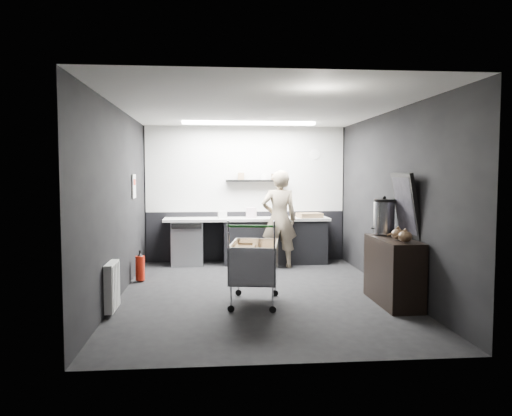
{
  "coord_description": "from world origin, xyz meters",
  "views": [
    {
      "loc": [
        -0.69,
        -7.22,
        1.77
      ],
      "look_at": [
        -0.0,
        0.4,
        1.23
      ],
      "focal_mm": 35.0,
      "sensor_mm": 36.0,
      "label": 1
    }
  ],
  "objects": [
    {
      "name": "person",
      "position": [
        0.57,
        1.97,
        0.91
      ],
      "size": [
        0.68,
        0.46,
        1.82
      ],
      "primitive_type": "imported",
      "rotation": [
        0.0,
        0.0,
        3.18
      ],
      "color": "#BCB095",
      "rests_on": "floor"
    },
    {
      "name": "pink_tub",
      "position": [
        0.09,
        2.42,
        1.0
      ],
      "size": [
        0.2,
        0.2,
        0.2
      ],
      "primitive_type": "cylinder",
      "color": "silver",
      "rests_on": "prep_counter"
    },
    {
      "name": "fire_extinguisher",
      "position": [
        -1.85,
        0.95,
        0.24
      ],
      "size": [
        0.15,
        0.15,
        0.49
      ],
      "color": "red",
      "rests_on": "floor"
    },
    {
      "name": "wall_clock",
      "position": [
        1.4,
        2.72,
        2.15
      ],
      "size": [
        0.2,
        0.03,
        0.2
      ],
      "primitive_type": "cylinder",
      "rotation": [
        1.57,
        0.0,
        0.0
      ],
      "color": "white",
      "rests_on": "wall_back"
    },
    {
      "name": "ceiling_strip",
      "position": [
        0.0,
        1.85,
        2.67
      ],
      "size": [
        2.4,
        0.2,
        0.04
      ],
      "primitive_type": "cube",
      "color": "white",
      "rests_on": "ceiling"
    },
    {
      "name": "wall_front",
      "position": [
        0.0,
        -2.75,
        1.35
      ],
      "size": [
        5.5,
        0.0,
        5.5
      ],
      "primitive_type": "plane",
      "rotation": [
        -1.57,
        0.0,
        0.0
      ],
      "color": "black",
      "rests_on": "floor"
    },
    {
      "name": "prep_counter",
      "position": [
        0.14,
        2.42,
        0.46
      ],
      "size": [
        3.2,
        0.61,
        0.9
      ],
      "color": "black",
      "rests_on": "floor"
    },
    {
      "name": "wall_right",
      "position": [
        2.0,
        0.0,
        1.35
      ],
      "size": [
        0.0,
        5.5,
        5.5
      ],
      "primitive_type": "plane",
      "rotation": [
        1.57,
        0.0,
        -1.57
      ],
      "color": "black",
      "rests_on": "floor"
    },
    {
      "name": "cardboard_box",
      "position": [
        1.23,
        2.37,
        0.95
      ],
      "size": [
        0.51,
        0.42,
        0.09
      ],
      "primitive_type": "cube",
      "rotation": [
        0.0,
        0.0,
        0.19
      ],
      "color": "olive",
      "rests_on": "prep_counter"
    },
    {
      "name": "wall_back",
      "position": [
        0.0,
        2.75,
        1.35
      ],
      "size": [
        5.5,
        0.0,
        5.5
      ],
      "primitive_type": "plane",
      "rotation": [
        1.57,
        0.0,
        0.0
      ],
      "color": "black",
      "rests_on": "floor"
    },
    {
      "name": "floor",
      "position": [
        0.0,
        0.0,
        0.0
      ],
      "size": [
        5.5,
        5.5,
        0.0
      ],
      "primitive_type": "plane",
      "color": "black",
      "rests_on": "ground"
    },
    {
      "name": "poster",
      "position": [
        -1.98,
        1.3,
        1.55
      ],
      "size": [
        0.02,
        0.3,
        0.4
      ],
      "primitive_type": "cube",
      "color": "silver",
      "rests_on": "wall_left"
    },
    {
      "name": "floating_shelf",
      "position": [
        0.2,
        2.62,
        1.62
      ],
      "size": [
        1.2,
        0.22,
        0.04
      ],
      "primitive_type": "cube",
      "color": "black",
      "rests_on": "wall_back"
    },
    {
      "name": "white_container",
      "position": [
        -0.48,
        2.37,
        0.97
      ],
      "size": [
        0.17,
        0.14,
        0.14
      ],
      "primitive_type": "cube",
      "rotation": [
        0.0,
        0.0,
        0.12
      ],
      "color": "white",
      "rests_on": "prep_counter"
    },
    {
      "name": "kitchen_wall_panel",
      "position": [
        0.0,
        2.73,
        1.85
      ],
      "size": [
        3.95,
        0.02,
        1.7
      ],
      "primitive_type": "cube",
      "color": "silver",
      "rests_on": "wall_back"
    },
    {
      "name": "poster_red_band",
      "position": [
        -1.98,
        1.3,
        1.62
      ],
      "size": [
        0.02,
        0.22,
        0.1
      ],
      "primitive_type": "cube",
      "color": "red",
      "rests_on": "poster"
    },
    {
      "name": "shopping_cart",
      "position": [
        -0.12,
        -0.58,
        0.54
      ],
      "size": [
        0.77,
        1.11,
        1.13
      ],
      "color": "silver",
      "rests_on": "floor"
    },
    {
      "name": "radiator",
      "position": [
        -1.94,
        -0.9,
        0.35
      ],
      "size": [
        0.1,
        0.5,
        0.6
      ],
      "primitive_type": "cube",
      "color": "white",
      "rests_on": "wall_left"
    },
    {
      "name": "wall_left",
      "position": [
        -2.0,
        0.0,
        1.35
      ],
      "size": [
        0.0,
        5.5,
        5.5
      ],
      "primitive_type": "plane",
      "rotation": [
        1.57,
        0.0,
        1.57
      ],
      "color": "black",
      "rests_on": "floor"
    },
    {
      "name": "dado_panel",
      "position": [
        0.0,
        2.73,
        0.5
      ],
      "size": [
        3.95,
        0.02,
        1.0
      ],
      "primitive_type": "cube",
      "color": "black",
      "rests_on": "wall_back"
    },
    {
      "name": "sideboard",
      "position": [
        1.77,
        -0.72,
        0.56
      ],
      "size": [
        0.51,
        1.18,
        1.77
      ],
      "color": "black",
      "rests_on": "floor"
    },
    {
      "name": "ceiling",
      "position": [
        0.0,
        0.0,
        2.7
      ],
      "size": [
        5.5,
        5.5,
        0.0
      ],
      "primitive_type": "plane",
      "rotation": [
        3.14,
        0.0,
        0.0
      ],
      "color": "silver",
      "rests_on": "wall_back"
    }
  ]
}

